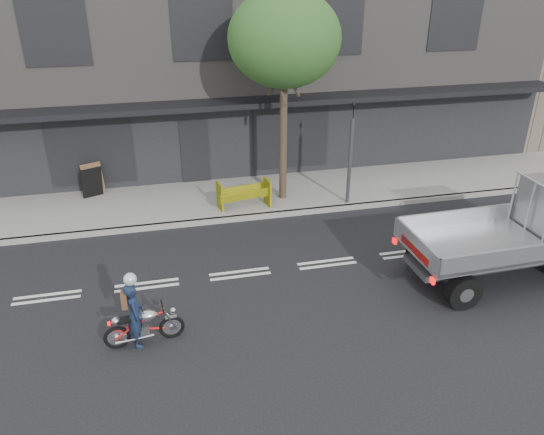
{
  "coord_description": "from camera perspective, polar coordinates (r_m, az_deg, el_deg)",
  "views": [
    {
      "loc": [
        -1.81,
        -11.71,
        7.56
      ],
      "look_at": [
        0.98,
        0.5,
        1.31
      ],
      "focal_mm": 35.0,
      "sensor_mm": 36.0,
      "label": 1
    }
  ],
  "objects": [
    {
      "name": "construction_barrier",
      "position": [
        16.92,
        -2.89,
        2.26
      ],
      "size": [
        1.77,
        0.96,
        0.94
      ],
      "primitive_type": null,
      "rotation": [
        0.0,
        0.0,
        0.18
      ],
      "color": "#FFFA0D",
      "rests_on": "sidewalk"
    },
    {
      "name": "ground",
      "position": [
        14.05,
        -3.46,
        -6.09
      ],
      "size": [
        80.0,
        80.0,
        0.0
      ],
      "primitive_type": "plane",
      "color": "black",
      "rests_on": "ground"
    },
    {
      "name": "sidewalk",
      "position": [
        18.12,
        -6.0,
        1.97
      ],
      "size": [
        32.0,
        3.2,
        0.15
      ],
      "primitive_type": "cube",
      "color": "gray",
      "rests_on": "ground"
    },
    {
      "name": "kerb",
      "position": [
        16.69,
        -5.28,
        -0.25
      ],
      "size": [
        32.0,
        0.2,
        0.15
      ],
      "primitive_type": "cube",
      "color": "gray",
      "rests_on": "ground"
    },
    {
      "name": "rider",
      "position": [
        11.69,
        -14.51,
        -10.07
      ],
      "size": [
        0.41,
        0.58,
        1.52
      ],
      "primitive_type": "imported",
      "rotation": [
        0.0,
        0.0,
        1.66
      ],
      "color": "#15203B",
      "rests_on": "ground"
    },
    {
      "name": "street_tree",
      "position": [
        16.56,
        1.33,
        18.59
      ],
      "size": [
        3.4,
        3.4,
        6.74
      ],
      "color": "#382B21",
      "rests_on": "ground"
    },
    {
      "name": "motorcycle",
      "position": [
        11.86,
        -13.61,
        -11.19
      ],
      "size": [
        1.72,
        0.5,
        0.89
      ],
      "rotation": [
        0.0,
        0.0,
        0.08
      ],
      "color": "black",
      "rests_on": "ground"
    },
    {
      "name": "building_main",
      "position": [
        23.35,
        -8.68,
        17.47
      ],
      "size": [
        26.0,
        10.0,
        8.0
      ],
      "primitive_type": "cube",
      "color": "slate",
      "rests_on": "ground"
    },
    {
      "name": "sandwich_board",
      "position": [
        18.77,
        -18.78,
        3.58
      ],
      "size": [
        0.81,
        0.68,
        1.08
      ],
      "primitive_type": null,
      "rotation": [
        0.0,
        0.0,
        0.4
      ],
      "color": "black",
      "rests_on": "sidewalk"
    },
    {
      "name": "traffic_light_pole",
      "position": [
        17.25,
        8.39,
        6.2
      ],
      "size": [
        0.12,
        0.12,
        3.5
      ],
      "color": "#2D2D30",
      "rests_on": "ground"
    }
  ]
}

